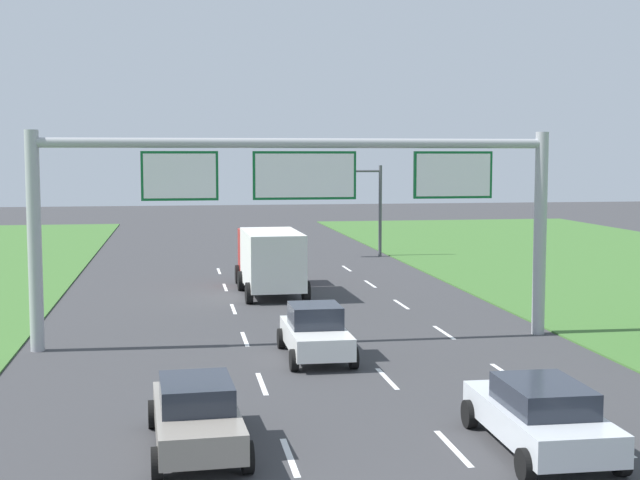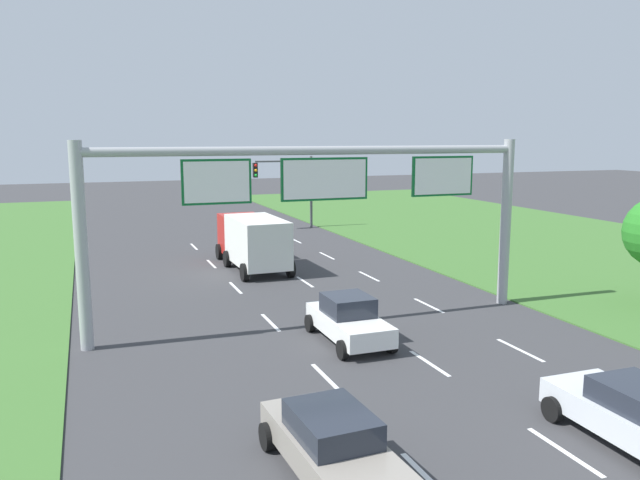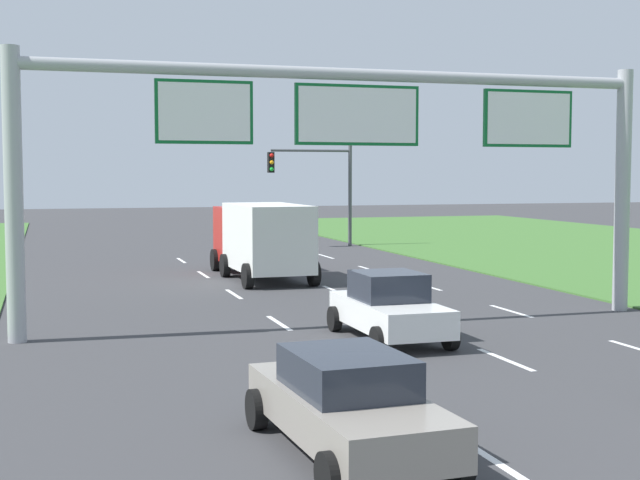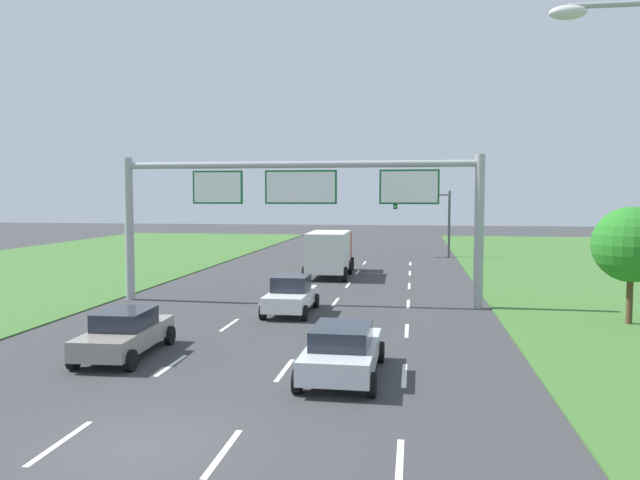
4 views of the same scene
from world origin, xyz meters
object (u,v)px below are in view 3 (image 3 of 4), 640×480
object	(u,v)px
car_near_red	(389,307)
traffic_light_mast	(317,176)
sign_gantry	(357,138)
car_mid_lane	(347,403)
box_truck	(261,237)

from	to	relation	value
car_near_red	traffic_light_mast	xyz separation A→B (m)	(6.30, 26.69, 3.07)
car_near_red	sign_gantry	bearing A→B (deg)	89.84
car_mid_lane	sign_gantry	distance (m)	11.83
car_mid_lane	box_truck	bearing A→B (deg)	77.34
box_truck	sign_gantry	bearing A→B (deg)	-90.84
car_mid_lane	box_truck	xyz separation A→B (m)	(3.78, 21.24, 0.84)
car_mid_lane	box_truck	world-z (taller)	box_truck
box_truck	sign_gantry	size ratio (longest dim) A/B	0.42
car_near_red	box_truck	size ratio (longest dim) A/B	0.58
car_near_red	box_truck	distance (m)	13.24
car_mid_lane	traffic_light_mast	world-z (taller)	traffic_light_mast
car_near_red	car_mid_lane	world-z (taller)	car_near_red
car_near_red	box_truck	bearing A→B (deg)	90.02
car_near_red	sign_gantry	xyz separation A→B (m)	(0.00, 2.36, 4.15)
car_near_red	box_truck	world-z (taller)	box_truck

